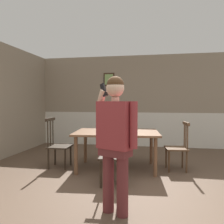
{
  "coord_description": "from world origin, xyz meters",
  "views": [
    {
      "loc": [
        0.42,
        -3.29,
        1.37
      ],
      "look_at": [
        -0.18,
        -0.04,
        1.22
      ],
      "focal_mm": 36.64,
      "sensor_mm": 36.0,
      "label": 1
    }
  ],
  "objects_px": {
    "chair_at_table_head": "(178,147)",
    "person_figure": "(116,135)",
    "chair_near_window": "(58,145)",
    "chair_by_doorway": "(113,156)",
    "dining_table": "(117,136)"
  },
  "relations": [
    {
      "from": "chair_at_table_head",
      "to": "person_figure",
      "type": "bearing_deg",
      "value": 148.28
    },
    {
      "from": "chair_near_window",
      "to": "chair_by_doorway",
      "type": "xyz_separation_m",
      "value": [
        1.31,
        -0.81,
        0.01
      ]
    },
    {
      "from": "dining_table",
      "to": "chair_by_doorway",
      "type": "xyz_separation_m",
      "value": [
        0.09,
        -0.92,
        -0.19
      ]
    },
    {
      "from": "chair_by_doorway",
      "to": "chair_at_table_head",
      "type": "xyz_separation_m",
      "value": [
        1.13,
        1.04,
        -0.02
      ]
    },
    {
      "from": "dining_table",
      "to": "chair_at_table_head",
      "type": "bearing_deg",
      "value": 5.6
    },
    {
      "from": "chair_near_window",
      "to": "chair_at_table_head",
      "type": "relative_size",
      "value": 1.07
    },
    {
      "from": "chair_by_doorway",
      "to": "chair_at_table_head",
      "type": "bearing_deg",
      "value": 38.39
    },
    {
      "from": "chair_near_window",
      "to": "chair_at_table_head",
      "type": "bearing_deg",
      "value": 93.02
    },
    {
      "from": "chair_at_table_head",
      "to": "person_figure",
      "type": "distance_m",
      "value": 2.23
    },
    {
      "from": "dining_table",
      "to": "chair_near_window",
      "type": "distance_m",
      "value": 1.24
    },
    {
      "from": "dining_table",
      "to": "chair_near_window",
      "type": "xyz_separation_m",
      "value": [
        -1.22,
        -0.12,
        -0.2
      ]
    },
    {
      "from": "person_figure",
      "to": "chair_by_doorway",
      "type": "bearing_deg",
      "value": -53.53
    },
    {
      "from": "chair_at_table_head",
      "to": "chair_by_doorway",
      "type": "bearing_deg",
      "value": 126.32
    },
    {
      "from": "chair_by_doorway",
      "to": "person_figure",
      "type": "relative_size",
      "value": 0.6
    },
    {
      "from": "dining_table",
      "to": "chair_at_table_head",
      "type": "xyz_separation_m",
      "value": [
        1.22,
        0.12,
        -0.22
      ]
    }
  ]
}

